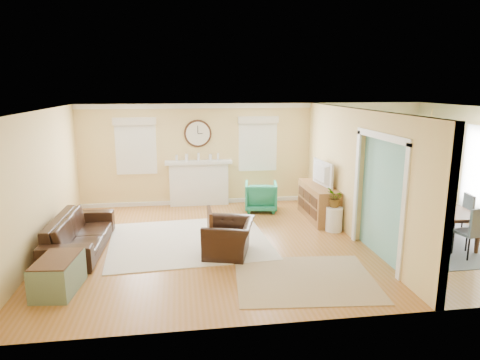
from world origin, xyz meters
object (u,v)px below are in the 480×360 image
Objects in this scene: dining_table at (432,221)px; green_chair at (261,196)px; sofa at (80,233)px; eames_chair at (229,238)px; credenza at (318,202)px.

green_chair is at bearing 56.50° from dining_table.
sofa is at bearing 38.62° from green_chair.
eames_chair is 0.50× the size of dining_table.
eames_chair is (2.75, -0.60, -0.02)m from sofa.
credenza reaches higher than sofa.
dining_table is at bearing 151.84° from green_chair.
eames_chair is at bearing -100.82° from sofa.
sofa is 4.40m from green_chair.
sofa is 1.42× the size of credenza.
green_chair is 1.47m from credenza.
green_chair is at bearing -59.89° from sofa.
sofa is 2.81m from eames_chair.
credenza is (2.30, 1.85, 0.08)m from eames_chair.
sofa is at bearing -166.12° from credenza.
eames_chair is 2.93m from green_chair.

